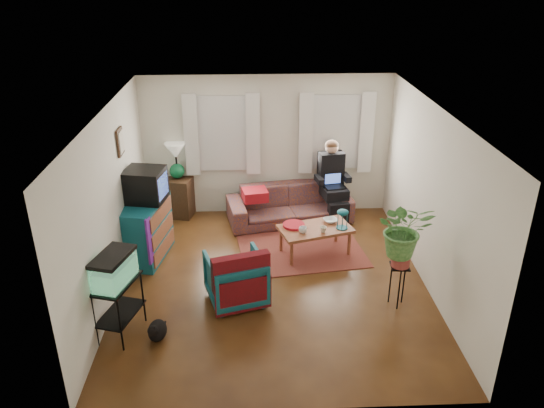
{
  "coord_description": "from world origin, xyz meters",
  "views": [
    {
      "loc": [
        -0.32,
        -6.72,
        4.39
      ],
      "look_at": [
        0.0,
        0.4,
        1.1
      ],
      "focal_mm": 35.0,
      "sensor_mm": 36.0,
      "label": 1
    }
  ],
  "objects_px": {
    "dresser": "(146,230)",
    "plant_stand": "(398,285)",
    "side_table": "(179,196)",
    "coffee_table": "(315,240)",
    "sofa": "(290,199)",
    "aquarium_stand": "(120,308)",
    "armchair": "(236,276)"
  },
  "relations": [
    {
      "from": "dresser",
      "to": "coffee_table",
      "type": "xyz_separation_m",
      "value": [
        2.71,
        -0.01,
        -0.24
      ]
    },
    {
      "from": "side_table",
      "to": "sofa",
      "type": "bearing_deg",
      "value": -9.65
    },
    {
      "from": "sofa",
      "to": "plant_stand",
      "type": "relative_size",
      "value": 3.53
    },
    {
      "from": "dresser",
      "to": "armchair",
      "type": "height_order",
      "value": "dresser"
    },
    {
      "from": "armchair",
      "to": "side_table",
      "type": "bearing_deg",
      "value": -85.38
    },
    {
      "from": "sofa",
      "to": "plant_stand",
      "type": "bearing_deg",
      "value": -74.81
    },
    {
      "from": "armchair",
      "to": "aquarium_stand",
      "type": "bearing_deg",
      "value": 8.02
    },
    {
      "from": "sofa",
      "to": "aquarium_stand",
      "type": "distance_m",
      "value": 3.97
    },
    {
      "from": "sofa",
      "to": "dresser",
      "type": "distance_m",
      "value": 2.68
    },
    {
      "from": "sofa",
      "to": "aquarium_stand",
      "type": "height_order",
      "value": "sofa"
    },
    {
      "from": "dresser",
      "to": "coffee_table",
      "type": "bearing_deg",
      "value": 10.49
    },
    {
      "from": "sofa",
      "to": "armchair",
      "type": "height_order",
      "value": "sofa"
    },
    {
      "from": "side_table",
      "to": "plant_stand",
      "type": "bearing_deg",
      "value": -42.43
    },
    {
      "from": "armchair",
      "to": "coffee_table",
      "type": "relative_size",
      "value": 0.68
    },
    {
      "from": "sofa",
      "to": "side_table",
      "type": "xyz_separation_m",
      "value": [
        -2.05,
        0.35,
        -0.06
      ]
    },
    {
      "from": "plant_stand",
      "to": "sofa",
      "type": "bearing_deg",
      "value": 115.53
    },
    {
      "from": "side_table",
      "to": "coffee_table",
      "type": "xyz_separation_m",
      "value": [
        2.37,
        -1.58,
        -0.13
      ]
    },
    {
      "from": "dresser",
      "to": "plant_stand",
      "type": "height_order",
      "value": "dresser"
    },
    {
      "from": "dresser",
      "to": "armchair",
      "type": "distance_m",
      "value": 1.93
    },
    {
      "from": "dresser",
      "to": "plant_stand",
      "type": "bearing_deg",
      "value": -11.2
    },
    {
      "from": "coffee_table",
      "to": "sofa",
      "type": "bearing_deg",
      "value": 88.17
    },
    {
      "from": "sofa",
      "to": "aquarium_stand",
      "type": "relative_size",
      "value": 2.9
    },
    {
      "from": "dresser",
      "to": "armchair",
      "type": "xyz_separation_m",
      "value": [
        1.45,
        -1.27,
        -0.09
      ]
    },
    {
      "from": "sofa",
      "to": "side_table",
      "type": "height_order",
      "value": "sofa"
    },
    {
      "from": "sofa",
      "to": "plant_stand",
      "type": "height_order",
      "value": "sofa"
    },
    {
      "from": "aquarium_stand",
      "to": "coffee_table",
      "type": "relative_size",
      "value": 0.67
    },
    {
      "from": "aquarium_stand",
      "to": "side_table",
      "type": "bearing_deg",
      "value": 100.89
    },
    {
      "from": "armchair",
      "to": "plant_stand",
      "type": "xyz_separation_m",
      "value": [
        2.23,
        -0.21,
        -0.08
      ]
    },
    {
      "from": "dresser",
      "to": "aquarium_stand",
      "type": "height_order",
      "value": "dresser"
    },
    {
      "from": "side_table",
      "to": "armchair",
      "type": "distance_m",
      "value": 3.05
    },
    {
      "from": "side_table",
      "to": "plant_stand",
      "type": "distance_m",
      "value": 4.52
    },
    {
      "from": "plant_stand",
      "to": "dresser",
      "type": "bearing_deg",
      "value": 158.02
    }
  ]
}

